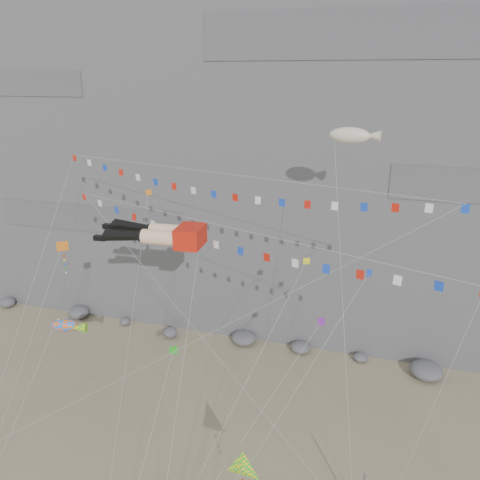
# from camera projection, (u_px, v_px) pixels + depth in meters

# --- Properties ---
(ground) EXTENTS (120.00, 120.00, 0.00)m
(ground) POSITION_uv_depth(u_px,v_px,m) (182.00, 464.00, 34.10)
(ground) COLOR gray
(ground) RESTS_ON ground
(cliff) EXTENTS (80.00, 28.00, 50.00)m
(cliff) POSITION_uv_depth(u_px,v_px,m) (279.00, 91.00, 54.79)
(cliff) COLOR slate
(cliff) RESTS_ON ground
(talus_boulders) EXTENTS (60.00, 3.00, 1.20)m
(talus_boulders) POSITION_uv_depth(u_px,v_px,m) (244.00, 338.00, 49.31)
(talus_boulders) COLOR slate
(talus_boulders) RESTS_ON ground
(legs_kite) EXTENTS (9.16, 13.43, 20.26)m
(legs_kite) POSITION_uv_depth(u_px,v_px,m) (161.00, 234.00, 33.12)
(legs_kite) COLOR red
(legs_kite) RESTS_ON ground
(flag_banner_upper) EXTENTS (31.94, 15.20, 27.86)m
(flag_banner_upper) POSITION_uv_depth(u_px,v_px,m) (224.00, 174.00, 34.11)
(flag_banner_upper) COLOR red
(flag_banner_upper) RESTS_ON ground
(flag_banner_lower) EXTENTS (29.19, 11.97, 21.37)m
(flag_banner_lower) POSITION_uv_depth(u_px,v_px,m) (228.00, 227.00, 30.96)
(flag_banner_lower) COLOR red
(flag_banner_lower) RESTS_ON ground
(harlequin_kite) EXTENTS (4.65, 7.35, 16.34)m
(harlequin_kite) POSITION_uv_depth(u_px,v_px,m) (62.00, 247.00, 35.17)
(harlequin_kite) COLOR red
(harlequin_kite) RESTS_ON ground
(fish_windsock) EXTENTS (4.52, 6.77, 10.51)m
(fish_windsock) POSITION_uv_depth(u_px,v_px,m) (65.00, 326.00, 36.25)
(fish_windsock) COLOR #FF5F0D
(fish_windsock) RESTS_ON ground
(delta_kite) EXTENTS (4.16, 4.76, 7.41)m
(delta_kite) POSITION_uv_depth(u_px,v_px,m) (242.00, 469.00, 27.18)
(delta_kite) COLOR yellow
(delta_kite) RESTS_ON ground
(blimp_windsock) EXTENTS (4.83, 12.74, 25.76)m
(blimp_windsock) POSITION_uv_depth(u_px,v_px,m) (350.00, 136.00, 33.13)
(blimp_windsock) COLOR beige
(blimp_windsock) RESTS_ON ground
(small_kite_a) EXTENTS (3.49, 15.22, 23.38)m
(small_kite_a) POSITION_uv_depth(u_px,v_px,m) (147.00, 201.00, 36.68)
(small_kite_a) COLOR orange
(small_kite_a) RESTS_ON ground
(small_kite_b) EXTENTS (7.78, 10.60, 16.46)m
(small_kite_b) POSITION_uv_depth(u_px,v_px,m) (319.00, 325.00, 31.59)
(small_kite_b) COLOR #761BA0
(small_kite_b) RESTS_ON ground
(small_kite_c) EXTENTS (1.24, 8.20, 11.44)m
(small_kite_c) POSITION_uv_depth(u_px,v_px,m) (173.00, 352.00, 32.57)
(small_kite_c) COLOR green
(small_kite_c) RESTS_ON ground
(small_kite_d) EXTENTS (6.49, 13.76, 19.93)m
(small_kite_d) POSITION_uv_depth(u_px,v_px,m) (304.00, 266.00, 34.45)
(small_kite_d) COLOR yellow
(small_kite_d) RESTS_ON ground
(small_kite_e) EXTENTS (8.83, 9.33, 19.22)m
(small_kite_e) POSITION_uv_depth(u_px,v_px,m) (365.00, 280.00, 29.38)
(small_kite_e) COLOR blue
(small_kite_e) RESTS_ON ground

